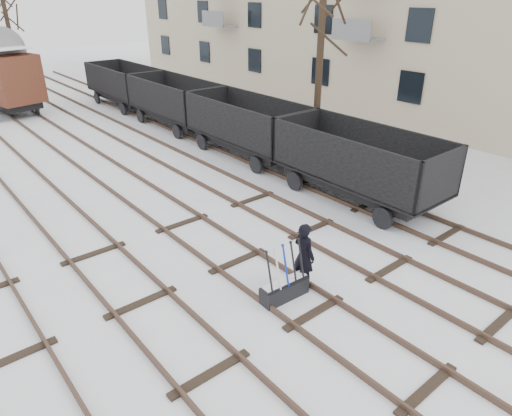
# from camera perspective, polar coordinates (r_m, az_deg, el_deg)

# --- Properties ---
(ground) EXTENTS (120.00, 120.00, 0.00)m
(ground) POSITION_cam_1_polar(r_m,az_deg,el_deg) (11.28, 7.25, -13.00)
(ground) COLOR white
(ground) RESTS_ON ground
(tracks) EXTENTS (13.90, 52.00, 0.16)m
(tracks) POSITION_cam_1_polar(r_m,az_deg,el_deg) (21.75, -19.80, 5.53)
(tracks) COLOR black
(tracks) RESTS_ON ground
(ground_frame) EXTENTS (1.32, 0.48, 1.49)m
(ground_frame) POSITION_cam_1_polar(r_m,az_deg,el_deg) (11.56, 3.57, -9.98)
(ground_frame) COLOR black
(ground_frame) RESTS_ON ground
(worker) EXTENTS (0.44, 0.67, 1.80)m
(worker) POSITION_cam_1_polar(r_m,az_deg,el_deg) (11.72, 6.02, -5.91)
(worker) COLOR black
(worker) RESTS_ON ground
(freight_wagon_a) EXTENTS (2.55, 6.37, 2.60)m
(freight_wagon_a) POSITION_cam_1_polar(r_m,az_deg,el_deg) (16.91, 12.58, 4.20)
(freight_wagon_a) COLOR black
(freight_wagon_a) RESTS_ON ground
(freight_wagon_b) EXTENTS (2.55, 6.37, 2.60)m
(freight_wagon_b) POSITION_cam_1_polar(r_m,az_deg,el_deg) (21.18, -1.11, 9.18)
(freight_wagon_b) COLOR black
(freight_wagon_b) RESTS_ON ground
(freight_wagon_c) EXTENTS (2.55, 6.37, 2.60)m
(freight_wagon_c) POSITION_cam_1_polar(r_m,az_deg,el_deg) (26.33, -10.03, 12.09)
(freight_wagon_c) COLOR black
(freight_wagon_c) RESTS_ON ground
(freight_wagon_d) EXTENTS (2.55, 6.37, 2.60)m
(freight_wagon_d) POSITION_cam_1_polar(r_m,az_deg,el_deg) (31.93, -16.04, 13.87)
(freight_wagon_d) COLOR black
(freight_wagon_d) RESTS_ON ground
(box_van_wagon) EXTENTS (3.82, 5.69, 3.99)m
(box_van_wagon) POSITION_cam_1_polar(r_m,az_deg,el_deg) (32.52, -29.17, 14.30)
(box_van_wagon) COLOR black
(box_van_wagon) RESTS_ON ground
(tree_near) EXTENTS (0.30, 0.30, 6.94)m
(tree_near) POSITION_cam_1_polar(r_m,az_deg,el_deg) (20.48, 7.82, 15.50)
(tree_near) COLOR black
(tree_near) RESTS_ON ground
(tree_far_right) EXTENTS (0.30, 0.30, 7.28)m
(tree_far_right) POSITION_cam_1_polar(r_m,az_deg,el_deg) (38.49, -28.22, 17.84)
(tree_far_right) COLOR black
(tree_far_right) RESTS_ON ground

